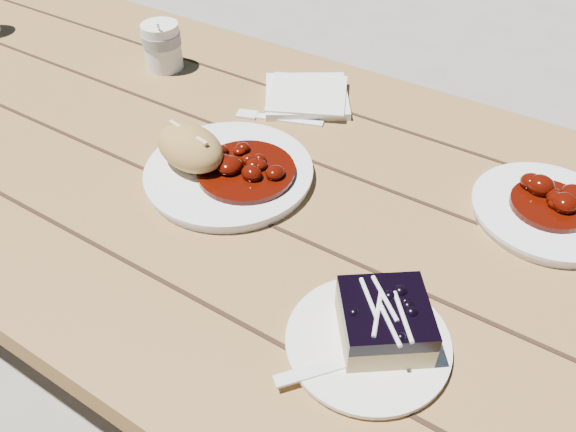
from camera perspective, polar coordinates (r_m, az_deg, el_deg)
The scene contains 13 objects.
ground at distance 1.47m, azimuth -2.10°, elevation -19.47°, with size 60.00×60.00×0.00m, color gray.
picnic_table at distance 0.99m, azimuth -2.96°, elevation -3.29°, with size 2.00×1.55×0.75m.
main_plate at distance 0.87m, azimuth -6.01°, elevation 4.35°, with size 0.25×0.25×0.02m, color white.
goulash_stew at distance 0.84m, azimuth -4.32°, elevation 5.41°, with size 0.15×0.15×0.04m, color #460A02, non-canonical shape.
bread_roll at distance 0.87m, azimuth -9.92°, elevation 6.87°, with size 0.12×0.08×0.06m, color #AE8543.
dessert_plate at distance 0.66m, azimuth 8.09°, elevation -12.59°, with size 0.18×0.18×0.01m, color white.
blueberry_cake at distance 0.65m, azimuth 9.77°, elevation -10.40°, with size 0.14×0.14×0.06m.
fork_dessert at distance 0.63m, azimuth 4.21°, elevation -14.96°, with size 0.03×0.16×0.01m, color white, non-canonical shape.
coffee_cup at distance 1.18m, azimuth -12.63°, elevation 16.46°, with size 0.07×0.07×0.09m, color white.
napkin_stack at distance 1.06m, azimuth 1.90°, elevation 12.10°, with size 0.15×0.15×0.01m, color white.
fork_table at distance 1.00m, azimuth -0.00°, elevation 9.76°, with size 0.03×0.16×0.01m, color white, non-canonical shape.
second_plate at distance 0.88m, azimuth 24.78°, elevation 0.37°, with size 0.21×0.21×0.02m, color white.
second_stew at distance 0.86m, azimuth 25.33°, elevation 1.79°, with size 0.11×0.11×0.04m, color #460A02, non-canonical shape.
Camera 1 is at (0.41, -0.55, 1.30)m, focal length 35.00 mm.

